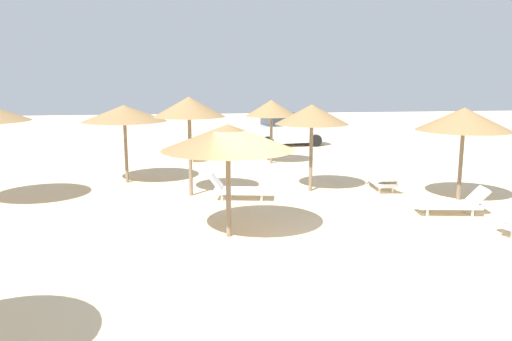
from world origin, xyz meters
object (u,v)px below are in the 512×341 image
(parked_car, at_px, (285,130))
(parasol_6, at_px, (271,108))
(parasol_0, at_px, (312,115))
(parasol_2, at_px, (464,119))
(parasol_3, at_px, (189,107))
(bench_0, at_px, (196,152))
(lounger_2, at_px, (453,203))
(parasol_9, at_px, (124,113))
(lounger_0, at_px, (382,181))
(parasol_5, at_px, (228,137))
(lounger_3, at_px, (238,189))

(parked_car, bearing_deg, parasol_6, -107.24)
(parasol_0, bearing_deg, parasol_2, -26.61)
(parasol_3, bearing_deg, bench_0, 87.30)
(lounger_2, relative_size, parked_car, 0.46)
(parasol_9, bearing_deg, lounger_0, -15.93)
(lounger_2, bearing_deg, parked_car, 97.16)
(parasol_9, height_order, lounger_0, parasol_9)
(parasol_6, distance_m, lounger_0, 6.58)
(parasol_0, height_order, parasol_9, parasol_0)
(bench_0, bearing_deg, parasol_6, -22.92)
(parasol_3, xyz_separation_m, lounger_2, (7.01, -3.28, -2.45))
(lounger_2, height_order, bench_0, lounger_2)
(parasol_6, xyz_separation_m, parasol_9, (-5.72, -3.20, 0.07))
(bench_0, xyz_separation_m, parked_car, (4.89, 4.14, 0.48))
(parasol_5, bearing_deg, lounger_3, 80.68)
(parasol_0, relative_size, parasol_9, 0.97)
(lounger_0, relative_size, bench_0, 1.29)
(parasol_0, xyz_separation_m, lounger_3, (-2.49, -0.85, -2.17))
(parasol_9, distance_m, lounger_3, 5.18)
(parasol_0, height_order, parasol_2, parasol_0)
(bench_0, relative_size, parked_car, 0.36)
(lounger_3, bearing_deg, lounger_0, 7.50)
(parasol_2, relative_size, parasol_3, 0.91)
(parasol_0, relative_size, lounger_0, 1.44)
(parasol_2, bearing_deg, parasol_6, 120.81)
(parasol_6, height_order, lounger_3, parasol_6)
(parasol_0, xyz_separation_m, lounger_2, (3.11, -3.39, -2.18))
(parasol_2, relative_size, lounger_0, 1.44)
(parasol_5, xyz_separation_m, parasol_9, (-3.02, 6.62, 0.09))
(parasol_0, bearing_deg, lounger_2, -47.43)
(parasol_2, xyz_separation_m, lounger_0, (-1.68, 1.82, -2.16))
(parasol_9, xyz_separation_m, lounger_2, (9.21, -5.60, -2.11))
(lounger_2, height_order, lounger_3, lounger_3)
(parasol_3, relative_size, lounger_2, 1.59)
(lounger_0, xyz_separation_m, lounger_3, (-4.86, -0.64, 0.02))
(parasol_5, height_order, parked_car, parasol_5)
(parasol_3, distance_m, lounger_0, 6.73)
(parasol_2, bearing_deg, bench_0, 130.94)
(parasol_0, distance_m, parked_car, 11.10)
(lounger_0, height_order, lounger_3, lounger_3)
(parked_car, bearing_deg, lounger_3, -107.98)
(parasol_5, xyz_separation_m, parked_car, (4.39, 15.30, -1.52))
(parasol_0, height_order, lounger_2, parasol_0)
(parasol_9, relative_size, parked_car, 0.69)
(lounger_0, distance_m, bench_0, 9.15)
(parasol_0, bearing_deg, lounger_0, -5.00)
(parasol_0, relative_size, parasol_2, 1.00)
(parasol_0, distance_m, parasol_9, 6.49)
(parasol_5, distance_m, bench_0, 11.35)
(parasol_2, distance_m, parasol_3, 8.17)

